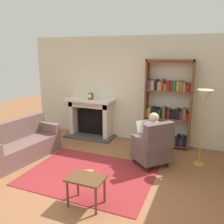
{
  "coord_description": "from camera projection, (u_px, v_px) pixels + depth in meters",
  "views": [
    {
      "loc": [
        1.99,
        -3.41,
        2.31
      ],
      "look_at": [
        0.1,
        1.2,
        1.05
      ],
      "focal_mm": 38.42,
      "sensor_mm": 36.0,
      "label": 1
    }
  ],
  "objects": [
    {
      "name": "sofa_floral",
      "position": [
        20.0,
        144.0,
        5.28
      ],
      "size": [
        0.97,
        1.79,
        0.85
      ],
      "rotation": [
        0.0,
        0.0,
        1.42
      ],
      "color": "#735650",
      "rests_on": "ground"
    },
    {
      "name": "floor_lamp",
      "position": [
        205.0,
        102.0,
        4.71
      ],
      "size": [
        0.32,
        0.32,
        1.59
      ],
      "color": "#B7933F",
      "rests_on": "ground"
    },
    {
      "name": "area_rug",
      "position": [
        90.0,
        174.0,
        4.63
      ],
      "size": [
        2.4,
        1.8,
        0.01
      ],
      "primitive_type": "cube",
      "color": "maroon",
      "rests_on": "ground"
    },
    {
      "name": "scattered_books",
      "position": [
        90.0,
        173.0,
        4.62
      ],
      "size": [
        0.5,
        0.28,
        0.04
      ],
      "color": "red",
      "rests_on": "area_rug"
    },
    {
      "name": "ground",
      "position": [
        82.0,
        182.0,
        4.36
      ],
      "size": [
        14.0,
        14.0,
        0.0
      ],
      "primitive_type": "plane",
      "color": "#965E3C"
    },
    {
      "name": "bookshelf",
      "position": [
        168.0,
        107.0,
        5.81
      ],
      "size": [
        1.1,
        0.32,
        2.14
      ],
      "color": "brown",
      "rests_on": "ground"
    },
    {
      "name": "seated_reader",
      "position": [
        150.0,
        136.0,
        4.94
      ],
      "size": [
        0.59,
        0.58,
        1.14
      ],
      "rotation": [
        0.0,
        0.0,
        3.99
      ],
      "color": "silver",
      "rests_on": "ground"
    },
    {
      "name": "back_wall",
      "position": [
        128.0,
        89.0,
        6.32
      ],
      "size": [
        5.6,
        0.1,
        2.7
      ],
      "primitive_type": "cube",
      "color": "beige",
      "rests_on": "ground"
    },
    {
      "name": "armchair_reading",
      "position": [
        153.0,
        147.0,
        4.89
      ],
      "size": [
        0.89,
        0.89,
        0.97
      ],
      "rotation": [
        0.0,
        0.0,
        3.99
      ],
      "color": "#331E14",
      "rests_on": "ground"
    },
    {
      "name": "mantel_clock",
      "position": [
        91.0,
        96.0,
        6.39
      ],
      "size": [
        0.14,
        0.14,
        0.17
      ],
      "color": "brown",
      "rests_on": "fireplace"
    },
    {
      "name": "fireplace",
      "position": [
        91.0,
        116.0,
        6.64
      ],
      "size": [
        1.35,
        0.64,
        1.07
      ],
      "color": "#4C4742",
      "rests_on": "ground"
    },
    {
      "name": "side_table",
      "position": [
        86.0,
        182.0,
        3.63
      ],
      "size": [
        0.56,
        0.39,
        0.47
      ],
      "color": "brown",
      "rests_on": "ground"
    }
  ]
}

